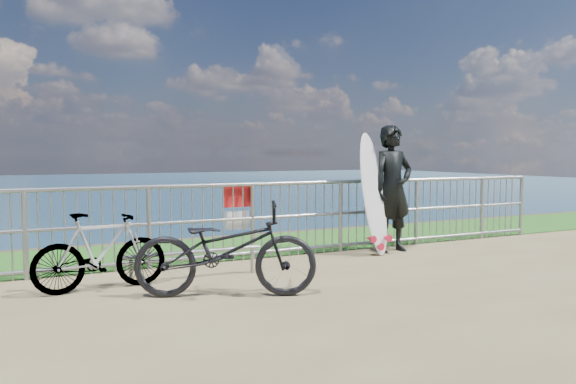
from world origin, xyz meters
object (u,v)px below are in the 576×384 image
surfboard (374,198)px  bicycle_far (101,251)px  surfer (393,189)px  bicycle_near (226,249)px

surfboard → bicycle_far: 4.13m
surfer → bicycle_near: bearing=-158.6°
surfer → bicycle_far: bearing=-175.0°
surfboard → bicycle_near: 3.24m
surfer → bicycle_far: 4.56m
surfboard → bicycle_near: bearing=-154.4°
surfer → bicycle_near: 3.66m
bicycle_near → surfer: bearing=-42.7°
surfboard → bicycle_near: (-2.91, -1.39, -0.35)m
surfboard → bicycle_far: bearing=-172.8°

